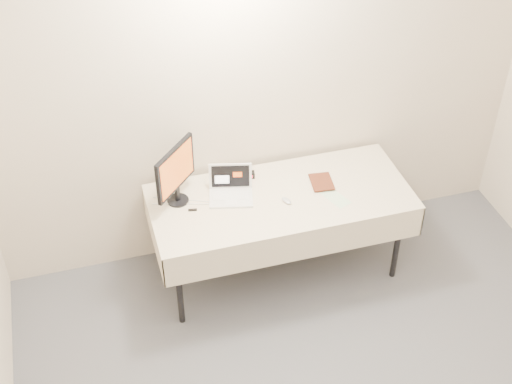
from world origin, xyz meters
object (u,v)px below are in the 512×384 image
object	(u,v)px
laptop	(231,189)
monitor	(175,171)
book	(312,173)
table	(281,203)

from	to	relation	value
laptop	monitor	bearing A→B (deg)	-171.33
laptop	book	size ratio (longest dim) A/B	1.70
table	book	bearing A→B (deg)	14.67
table	book	distance (m)	0.31
table	monitor	distance (m)	0.80
laptop	monitor	xyz separation A→B (m)	(-0.38, 0.03, 0.21)
table	laptop	size ratio (longest dim) A/B	5.26
table	monitor	world-z (taller)	monitor
laptop	book	world-z (taller)	laptop
table	book	xyz separation A→B (m)	(0.25, 0.07, 0.17)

